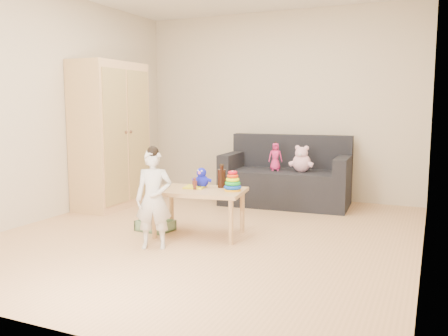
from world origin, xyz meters
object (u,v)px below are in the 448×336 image
at_px(sofa, 285,187).
at_px(toddler, 154,200).
at_px(wardrobe, 111,135).
at_px(play_table, 199,212).

distance_m(sofa, toddler, 2.42).
bearing_deg(wardrobe, toddler, -41.98).
bearing_deg(sofa, toddler, -106.33).
relative_size(wardrobe, toddler, 2.07).
xyz_separation_m(sofa, toddler, (-0.53, -2.35, 0.22)).
relative_size(wardrobe, sofa, 1.13).
bearing_deg(play_table, toddler, -108.09).
distance_m(wardrobe, play_table, 1.96).
bearing_deg(sofa, wardrobe, -156.88).
bearing_deg(play_table, wardrobe, 154.72).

